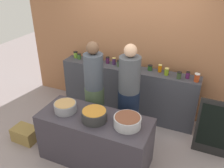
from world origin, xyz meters
The scene contains 27 objects.
ground centered at (0.00, 0.00, 0.00)m, with size 12.00×12.00×0.00m, color gray.
storefront_wall centered at (0.00, 1.45, 1.50)m, with size 4.80×0.12×3.00m, color #A26946.
display_shelf centered at (0.00, 1.10, 0.52)m, with size 2.70×0.36×1.03m, color #3C3D46.
prep_table centered at (0.00, -0.30, 0.40)m, with size 1.70×0.70×0.80m, color #36313A.
preserve_jar_0 centered at (-1.18, 1.16, 1.10)m, with size 0.09×0.09×0.13m.
preserve_jar_1 centered at (-1.08, 1.13, 1.09)m, with size 0.08×0.08×0.11m.
preserve_jar_2 centered at (-0.91, 1.11, 1.10)m, with size 0.07×0.07×0.13m.
preserve_jar_3 centered at (-0.79, 1.07, 1.09)m, with size 0.08×0.08×0.10m.
preserve_jar_4 centered at (-0.63, 1.17, 1.11)m, with size 0.08×0.08×0.15m.
preserve_jar_5 centered at (-0.45, 1.16, 1.10)m, with size 0.08×0.08×0.13m.
preserve_jar_6 centered at (-0.31, 1.16, 1.10)m, with size 0.07×0.07×0.14m.
preserve_jar_7 centered at (-0.18, 1.09, 1.10)m, with size 0.08×0.08×0.13m.
preserve_jar_8 centered at (-0.02, 1.04, 1.09)m, with size 0.09×0.09×0.10m.
preserve_jar_9 centered at (0.21, 1.11, 1.09)m, with size 0.07×0.07×0.11m.
preserve_jar_10 centered at (0.41, 1.17, 1.08)m, with size 0.09×0.09×0.10m.
preserve_jar_11 centered at (0.59, 1.17, 1.11)m, with size 0.07×0.07×0.14m.
preserve_jar_12 centered at (0.74, 1.08, 1.10)m, with size 0.08×0.08×0.13m.
preserve_jar_13 centered at (0.96, 1.03, 1.10)m, with size 0.08×0.08×0.13m.
preserve_jar_14 centered at (1.10, 1.10, 1.09)m, with size 0.07×0.07×0.12m.
preserve_jar_15 centered at (1.26, 1.04, 1.11)m, with size 0.09×0.09×0.15m.
cooking_pot_left centered at (-0.48, -0.32, 0.87)m, with size 0.34×0.34×0.14m.
cooking_pot_center centered at (0.03, -0.35, 0.88)m, with size 0.37×0.37×0.16m.
cooking_pot_right centered at (0.51, -0.29, 0.88)m, with size 0.38×0.38×0.15m.
cook_with_tongs centered at (-0.29, 0.26, 0.81)m, with size 0.33×0.33×1.76m.
cook_in_cap centered at (0.29, 0.38, 0.80)m, with size 0.36×0.36×1.76m.
bread_crate centered at (-1.35, -0.40, 0.13)m, with size 0.43×0.30×0.25m, color olive.
chalkboard_sign centered at (1.68, 0.55, 0.51)m, with size 0.58×0.05×1.01m.
Camera 1 is at (1.39, -2.81, 2.86)m, focal length 38.06 mm.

